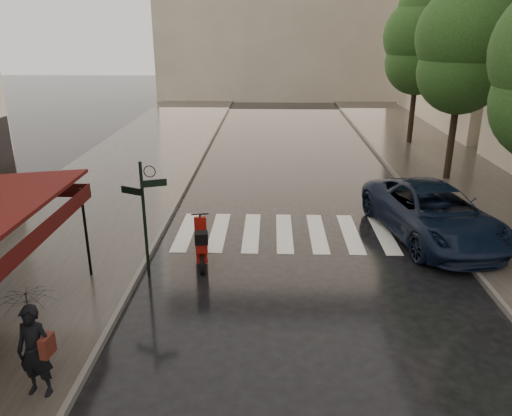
{
  "coord_description": "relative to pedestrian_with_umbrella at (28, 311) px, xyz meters",
  "views": [
    {
      "loc": [
        2.0,
        -8.71,
        6.2
      ],
      "look_at": [
        1.59,
        4.44,
        1.4
      ],
      "focal_mm": 35.0,
      "sensor_mm": 36.0,
      "label": 1
    }
  ],
  "objects": [
    {
      "name": "ground",
      "position": [
        2.0,
        1.68,
        -1.77
      ],
      "size": [
        120.0,
        120.0,
        0.0
      ],
      "primitive_type": "plane",
      "color": "black",
      "rests_on": "ground"
    },
    {
      "name": "curb_near",
      "position": [
        0.55,
        13.68,
        -1.7
      ],
      "size": [
        0.12,
        60.0,
        0.16
      ],
      "primitive_type": "cube",
      "color": "#595651",
      "rests_on": "ground"
    },
    {
      "name": "tree_mid",
      "position": [
        11.5,
        13.68,
        3.82
      ],
      "size": [
        3.8,
        3.8,
        8.34
      ],
      "color": "black",
      "rests_on": "sidewalk_far"
    },
    {
      "name": "sidewalk_near",
      "position": [
        -2.5,
        13.68,
        -1.71
      ],
      "size": [
        6.0,
        60.0,
        0.12
      ],
      "primitive_type": "cube",
      "color": "#38332D",
      "rests_on": "ground"
    },
    {
      "name": "parked_car",
      "position": [
        9.0,
        7.49,
        -0.96
      ],
      "size": [
        3.75,
        6.22,
        1.62
      ],
      "primitive_type": "imported",
      "rotation": [
        0.0,
        0.0,
        0.19
      ],
      "color": "black",
      "rests_on": "ground"
    },
    {
      "name": "crosswalk",
      "position": [
        4.97,
        7.68,
        -1.76
      ],
      "size": [
        7.85,
        3.2,
        0.01
      ],
      "color": "silver",
      "rests_on": "ground"
    },
    {
      "name": "signpost",
      "position": [
        0.8,
        4.68,
        0.06
      ],
      "size": [
        1.17,
        0.29,
        3.1
      ],
      "color": "black",
      "rests_on": "ground"
    },
    {
      "name": "curb_far",
      "position": [
        9.45,
        13.68,
        -1.7
      ],
      "size": [
        0.12,
        60.0,
        0.16
      ],
      "primitive_type": "cube",
      "color": "#595651",
      "rests_on": "ground"
    },
    {
      "name": "pedestrian_with_umbrella",
      "position": [
        0.0,
        0.0,
        0.0
      ],
      "size": [
        1.14,
        1.15,
        2.48
      ],
      "rotation": [
        0.0,
        0.0,
        -0.12
      ],
      "color": "black",
      "rests_on": "sidewalk_near"
    },
    {
      "name": "scooter",
      "position": [
        2.11,
        5.41,
        -1.2
      ],
      "size": [
        0.65,
        1.86,
        1.23
      ],
      "rotation": [
        0.0,
        0.0,
        0.16
      ],
      "color": "black",
      "rests_on": "ground"
    },
    {
      "name": "sidewalk_far",
      "position": [
        12.25,
        13.68,
        -1.71
      ],
      "size": [
        5.5,
        60.0,
        0.12
      ],
      "primitive_type": "cube",
      "color": "#38332D",
      "rests_on": "ground"
    },
    {
      "name": "tree_far",
      "position": [
        11.7,
        20.68,
        3.69
      ],
      "size": [
        3.8,
        3.8,
        8.16
      ],
      "color": "black",
      "rests_on": "sidewalk_far"
    }
  ]
}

